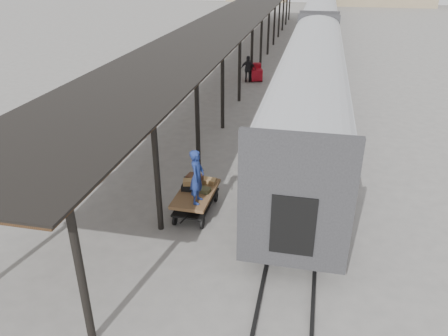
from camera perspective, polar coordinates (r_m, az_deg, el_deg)
name	(u,v)px	position (r m, az deg, el deg)	size (l,w,h in m)	color
ground	(212,204)	(16.71, -1.53, -4.68)	(160.00, 160.00, 0.00)	slate
train	(320,18)	(48.08, 12.41, 18.56)	(3.45, 76.01, 4.01)	silver
canopy	(239,15)	(38.81, 2.02, 19.38)	(4.90, 64.30, 4.15)	#422B19
rails	(318,44)	(48.68, 12.12, 15.52)	(1.54, 150.00, 0.12)	black
baggage_cart	(196,197)	(15.87, -3.68, -3.80)	(1.30, 2.43, 0.86)	brown
suitcase_stack	(195,183)	(16.03, -3.76, -1.92)	(1.22, 1.09, 0.42)	#363638
luggage_tug	(256,73)	(33.64, 4.19, 12.29)	(1.16, 1.53, 1.20)	maroon
porter	(197,177)	(14.70, -3.54, -1.14)	(0.71, 0.46, 1.94)	navy
pedestrian	(248,69)	(32.96, 3.18, 12.77)	(1.13, 0.47, 1.93)	black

